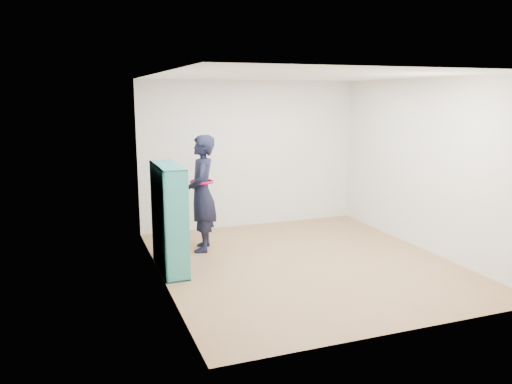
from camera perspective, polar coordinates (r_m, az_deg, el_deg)
name	(u,v)px	position (r m, az deg, el deg)	size (l,w,h in m)	color
floor	(304,263)	(7.20, 5.53, -8.03)	(4.50, 4.50, 0.00)	#986A45
ceiling	(308,75)	(6.81, 5.95, 13.11)	(4.50, 4.50, 0.00)	white
wall_left	(160,181)	(6.29, -10.91, 1.24)	(0.02, 4.50, 2.60)	silver
wall_right	(426,165)	(7.96, 18.81, 2.90)	(0.02, 4.50, 2.60)	silver
wall_back	(251,154)	(8.95, -0.58, 4.33)	(4.00, 0.02, 2.60)	silver
wall_front	(409,206)	(5.00, 17.05, -1.57)	(4.00, 0.02, 2.60)	silver
bookshelf	(168,219)	(6.81, -10.08, -3.08)	(0.32, 1.08, 1.44)	teal
person	(202,193)	(7.57, -6.19, -0.15)	(0.60, 0.74, 1.77)	black
smartphone	(193,185)	(7.65, -7.22, 0.83)	(0.01, 0.12, 0.15)	silver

